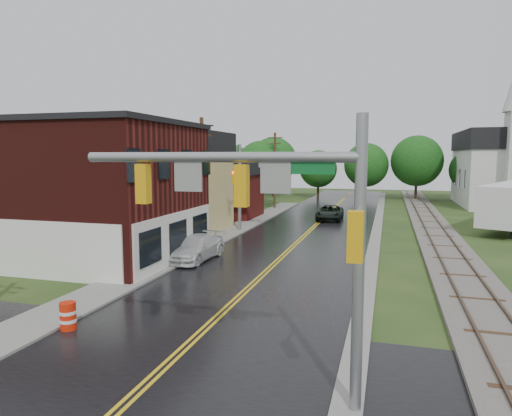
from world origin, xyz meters
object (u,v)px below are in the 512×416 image
at_px(brick_building, 72,190).
at_px(suv_dark, 330,213).
at_px(church, 506,159).
at_px(pickup_white, 196,248).
at_px(traffic_signal_far, 264,172).
at_px(traffic_signal_near, 271,208).
at_px(tree_left_e, 262,168).
at_px(tree_left_c, 206,171).
at_px(utility_pole_b, 202,177).
at_px(utility_pole_c, 275,169).
at_px(tree_left_a, 51,170).
at_px(tree_left_b, 138,161).
at_px(construction_barrel, 68,316).

distance_m(brick_building, suv_dark, 24.85).
height_order(church, pickup_white, church).
relative_size(brick_building, traffic_signal_far, 1.95).
bearing_deg(traffic_signal_near, tree_left_e, 105.68).
bearing_deg(suv_dark, church, 41.82).
xyz_separation_m(tree_left_c, suv_dark, (14.65, -4.18, -3.79)).
height_order(suv_dark, pickup_white, pickup_white).
bearing_deg(brick_building, suv_dark, 57.33).
height_order(traffic_signal_near, traffic_signal_far, same).
xyz_separation_m(traffic_signal_far, utility_pole_b, (-3.33, -5.00, -0.25)).
bearing_deg(church, utility_pole_c, -160.03).
bearing_deg(tree_left_a, pickup_white, -20.85).
height_order(utility_pole_c, pickup_white, utility_pole_c).
bearing_deg(church, pickup_white, -123.43).
relative_size(traffic_signal_near, traffic_signal_far, 1.00).
relative_size(traffic_signal_near, tree_left_e, 0.90).
bearing_deg(traffic_signal_near, pickup_white, 120.28).
xyz_separation_m(church, utility_pole_b, (-26.80, -31.74, -1.11)).
height_order(traffic_signal_far, suv_dark, traffic_signal_far).
xyz_separation_m(brick_building, traffic_signal_far, (9.01, 12.00, 0.82)).
distance_m(tree_left_a, suv_dark, 25.23).
distance_m(utility_pole_b, pickup_white, 7.34).
xyz_separation_m(utility_pole_b, tree_left_e, (-2.05, 23.90, 0.09)).
bearing_deg(tree_left_b, suv_dark, 11.57).
distance_m(brick_building, utility_pole_c, 29.56).
bearing_deg(traffic_signal_far, utility_pole_c, 101.09).
distance_m(church, tree_left_a, 51.01).
xyz_separation_m(tree_left_b, tree_left_c, (4.00, 8.00, -1.21)).
height_order(church, utility_pole_c, church).
height_order(tree_left_e, suv_dark, tree_left_e).
bearing_deg(pickup_white, traffic_signal_far, 86.79).
bearing_deg(brick_building, tree_left_e, 83.29).
relative_size(traffic_signal_far, suv_dark, 1.42).
xyz_separation_m(church, tree_left_c, (-33.85, -13.84, -1.32)).
bearing_deg(suv_dark, tree_left_c, 162.69).
xyz_separation_m(church, pickup_white, (-24.80, -37.57, -5.10)).
bearing_deg(tree_left_a, tree_left_e, 65.38).
distance_m(utility_pole_b, tree_left_b, 14.87).
bearing_deg(traffic_signal_far, tree_left_c, 128.82).
bearing_deg(utility_pole_b, suv_dark, 61.01).
height_order(traffic_signal_near, tree_left_c, tree_left_c).
bearing_deg(traffic_signal_near, utility_pole_b, 117.19).
xyz_separation_m(brick_building, utility_pole_b, (5.68, 7.00, 0.57)).
bearing_deg(traffic_signal_far, brick_building, -126.92).
bearing_deg(utility_pole_c, tree_left_c, -149.80).
xyz_separation_m(church, utility_pole_c, (-26.80, -9.74, -1.11)).
bearing_deg(traffic_signal_near, church, 72.28).
bearing_deg(tree_left_c, construction_barrel, -75.49).
distance_m(tree_left_a, construction_barrel, 23.46).
height_order(traffic_signal_near, tree_left_e, tree_left_e).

